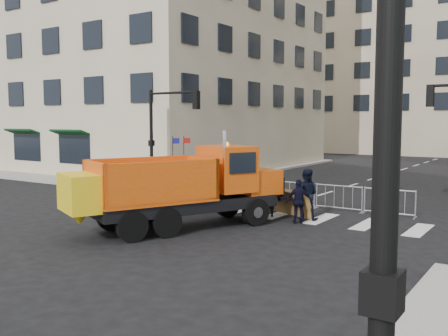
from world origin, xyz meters
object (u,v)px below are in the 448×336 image
Objects in this scene: cop_c at (299,201)px; worker at (162,172)px; cop_a at (268,196)px; cop_b at (306,194)px; plow_truck at (180,185)px.

worker is at bearing -55.85° from cop_c.
cop_b is at bearing 158.01° from cop_a.
worker is (-7.15, 7.34, -0.58)m from plow_truck.
plow_truck is 5.36× the size of cop_a.
plow_truck is at bearing 39.66° from cop_b.
plow_truck reaches higher than cop_b.
cop_a is (1.50, 3.64, -0.69)m from plow_truck.
cop_b is 1.20× the size of cop_c.
plow_truck reaches higher than cop_a.
cop_c is (1.56, -0.49, -0.03)m from cop_a.
worker is (-10.21, 4.19, 0.13)m from cop_c.
cop_a is at bearing 2.00° from plow_truck.
plow_truck is at bearing 12.26° from cop_c.
worker is at bearing -56.31° from cop_a.
cop_b reaches higher than cop_a.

